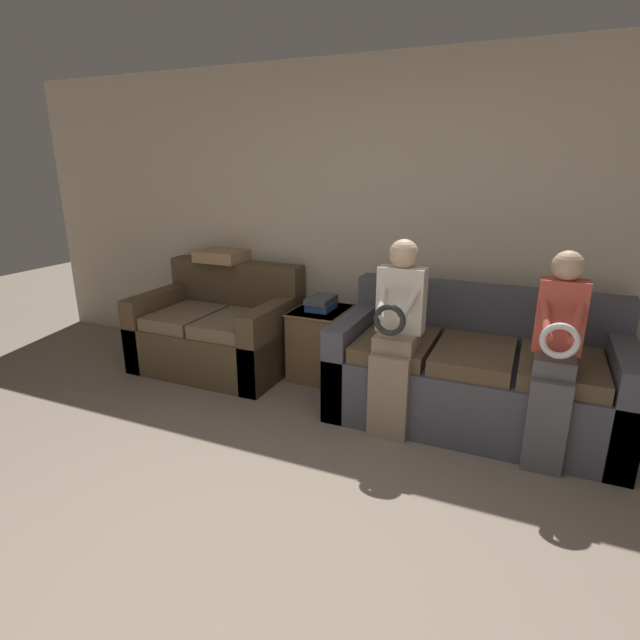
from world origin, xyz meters
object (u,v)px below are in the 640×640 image
(child_left_seated, at_px, (397,330))
(side_shelf, at_px, (321,342))
(couch_side, at_px, (220,332))
(book_stack, at_px, (321,303))
(throw_pillow, at_px, (224,255))
(couch_main, at_px, (474,374))
(child_right_seated, at_px, (556,351))

(child_left_seated, relative_size, side_shelf, 2.19)
(couch_side, bearing_deg, book_stack, 9.90)
(throw_pillow, bearing_deg, book_stack, -8.10)
(couch_side, distance_m, child_left_seated, 1.84)
(couch_side, xyz_separation_m, book_stack, (0.92, 0.16, 0.33))
(couch_main, relative_size, throw_pillow, 4.62)
(side_shelf, xyz_separation_m, throw_pillow, (-1.03, 0.15, 0.65))
(side_shelf, bearing_deg, book_stack, 44.96)
(throw_pillow, bearing_deg, side_shelf, -8.31)
(couch_main, height_order, side_shelf, couch_main)
(child_right_seated, distance_m, side_shelf, 1.92)
(couch_side, relative_size, throw_pillow, 3.16)
(couch_main, relative_size, book_stack, 6.65)
(couch_main, distance_m, child_right_seated, 0.72)
(couch_main, relative_size, side_shelf, 3.25)
(child_right_seated, relative_size, throw_pillow, 3.09)
(couch_side, distance_m, book_stack, 0.99)
(side_shelf, relative_size, throw_pillow, 1.42)
(book_stack, bearing_deg, couch_side, -170.10)
(side_shelf, distance_m, throw_pillow, 1.23)
(child_left_seated, relative_size, throw_pillow, 3.11)
(child_right_seated, height_order, throw_pillow, child_right_seated)
(couch_side, distance_m, side_shelf, 0.93)
(child_left_seated, bearing_deg, side_shelf, 142.25)
(couch_side, height_order, book_stack, couch_side)
(child_right_seated, bearing_deg, couch_side, 169.86)
(child_right_seated, bearing_deg, book_stack, 160.04)
(side_shelf, distance_m, book_stack, 0.34)
(book_stack, xyz_separation_m, throw_pillow, (-1.04, 0.15, 0.31))
(side_shelf, relative_size, book_stack, 2.04)
(couch_main, xyz_separation_m, throw_pillow, (-2.32, 0.40, 0.62))
(couch_main, height_order, book_stack, couch_main)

